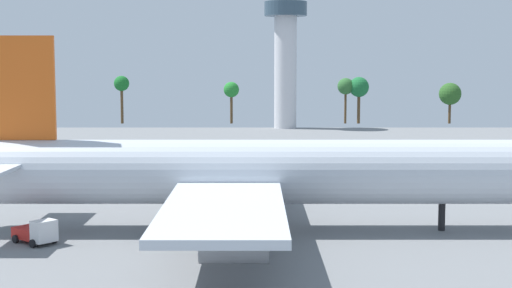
{
  "coord_description": "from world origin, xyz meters",
  "views": [
    {
      "loc": [
        -0.27,
        -74.25,
        16.61
      ],
      "look_at": [
        0.0,
        0.0,
        8.85
      ],
      "focal_mm": 52.11,
      "sensor_mm": 36.0,
      "label": 1
    }
  ],
  "objects_px": {
    "fuel_truck": "(206,187)",
    "control_tower": "(283,53)",
    "cargo_loader": "(34,232)",
    "cargo_airplane": "(254,173)"
  },
  "relations": [
    {
      "from": "cargo_loader",
      "to": "control_tower",
      "type": "height_order",
      "value": "control_tower"
    },
    {
      "from": "cargo_airplane",
      "to": "fuel_truck",
      "type": "distance_m",
      "value": 22.84
    },
    {
      "from": "cargo_airplane",
      "to": "fuel_truck",
      "type": "bearing_deg",
      "value": 106.24
    },
    {
      "from": "control_tower",
      "to": "cargo_airplane",
      "type": "bearing_deg",
      "value": -93.55
    },
    {
      "from": "cargo_airplane",
      "to": "cargo_loader",
      "type": "height_order",
      "value": "cargo_airplane"
    },
    {
      "from": "cargo_loader",
      "to": "fuel_truck",
      "type": "bearing_deg",
      "value": 61.88
    },
    {
      "from": "fuel_truck",
      "to": "control_tower",
      "type": "relative_size",
      "value": 0.17
    },
    {
      "from": "cargo_airplane",
      "to": "cargo_loader",
      "type": "xyz_separation_m",
      "value": [
        -20.73,
        -5.71,
        -4.83
      ]
    },
    {
      "from": "cargo_airplane",
      "to": "control_tower",
      "type": "height_order",
      "value": "control_tower"
    },
    {
      "from": "cargo_loader",
      "to": "control_tower",
      "type": "distance_m",
      "value": 136.84
    }
  ]
}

